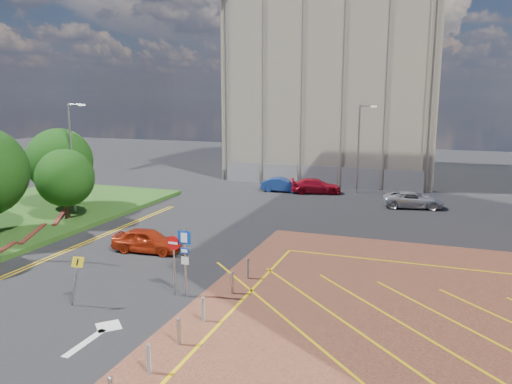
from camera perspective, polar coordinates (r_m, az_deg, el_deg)
The scene contains 14 objects.
ground at distance 22.33m, azimuth -10.36°, elevation -12.47°, with size 140.00×140.00×0.00m, color black.
tree_c at distance 37.02m, azimuth -20.99°, elevation 1.51°, with size 4.00×4.00×4.90m.
tree_d at distance 41.12m, azimuth -21.53°, elevation 3.31°, with size 5.00×5.00×6.08m.
lamp_left_far at distance 38.93m, azimuth -20.26°, elevation 4.18°, with size 1.53×0.16×8.00m.
lamp_back at distance 46.29m, azimuth 11.72°, elevation 5.24°, with size 1.53×0.16×8.00m.
sign_cluster at distance 22.31m, azimuth -8.60°, elevation -7.07°, with size 1.17×0.12×3.20m.
warning_sign at distance 22.51m, azimuth -19.86°, elevation -8.86°, with size 0.73×0.41×2.25m.
bollard_row at distance 19.79m, azimuth -6.93°, elevation -14.06°, with size 0.14×11.14×0.90m.
construction_building at distance 58.62m, azimuth 9.65°, elevation 12.98°, with size 21.20×19.20×22.00m, color gray.
construction_fence at distance 49.19m, azimuth 8.35°, elevation 1.73°, with size 21.60×0.06×2.00m, color gray.
car_red_left at distance 29.29m, azimuth -12.34°, elevation -5.40°, with size 1.61×4.01×1.36m, color #AD2A0E.
car_blue_back at distance 46.35m, azimuth 3.01°, elevation 0.81°, with size 1.35×3.88×1.28m, color navy.
car_red_back at distance 45.93m, azimuth 6.85°, elevation 0.69°, with size 1.86×4.57×1.33m, color red.
car_silver_back at distance 41.63m, azimuth 17.48°, elevation -0.84°, with size 2.16×4.68×1.30m, color silver.
Camera 1 is at (10.48, -17.63, 8.83)m, focal length 35.00 mm.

